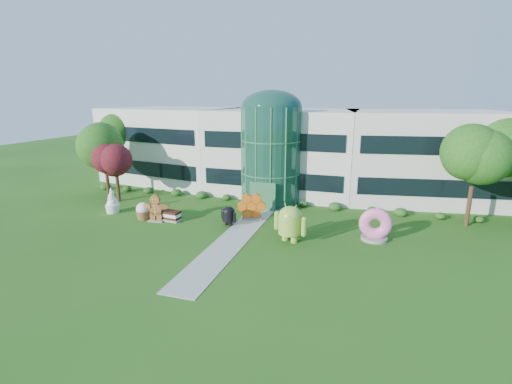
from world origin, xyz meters
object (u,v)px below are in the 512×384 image
(donut, at_px, (375,224))
(android_green, at_px, (290,221))
(gingerbread, at_px, (156,208))
(android_black, at_px, (229,214))

(donut, bearing_deg, android_green, -161.61)
(donut, distance_m, gingerbread, 18.64)
(android_green, bearing_deg, android_black, -179.41)
(android_green, height_order, gingerbread, android_green)
(android_green, xyz_separation_m, android_black, (-5.81, 1.93, -0.66))
(android_black, distance_m, donut, 12.03)
(android_green, distance_m, gingerbread, 12.44)
(gingerbread, bearing_deg, android_green, -11.27)
(android_green, height_order, android_black, android_green)
(android_green, bearing_deg, gingerbread, -165.89)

